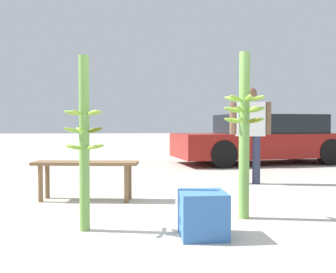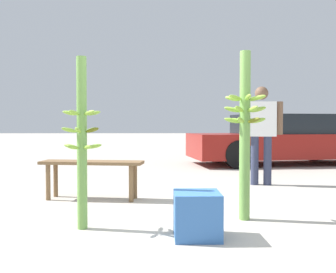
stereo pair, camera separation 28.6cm
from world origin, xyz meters
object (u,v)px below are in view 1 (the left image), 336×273
Objects in this scene: banana_stalk_center at (244,130)px; parked_car at (264,139)px; banana_stalk_left at (84,141)px; market_bench at (86,168)px; produce_crate at (203,214)px; vendor_person at (250,127)px.

parked_car is (2.19, 5.46, -0.32)m from banana_stalk_center.
banana_stalk_left is 1.64m from banana_stalk_center.
parked_car is (3.80, 5.77, -0.22)m from banana_stalk_left.
banana_stalk_left is 0.93× the size of banana_stalk_center.
banana_stalk_left is 0.35× the size of parked_car.
market_bench is 2.11m from produce_crate.
vendor_person reaches higher than market_bench.
banana_stalk_center is 0.37× the size of parked_car.
banana_stalk_left is 1.48m from market_bench.
market_bench is (-0.16, 1.41, -0.41)m from banana_stalk_left.
vendor_person is at bearing 148.31° from parked_car.
vendor_person reaches higher than parked_car.
vendor_person is 3.23m from produce_crate.
produce_crate is at bearing -132.18° from banana_stalk_center.
banana_stalk_left reaches higher than parked_car.
market_bench is 5.90m from parked_car.
banana_stalk_left is at bearing 138.50° from parked_car.
banana_stalk_center is at bearing 150.03° from parked_car.
parked_car reaches higher than market_bench.
banana_stalk_center reaches higher than produce_crate.
parked_car is at bearing -104.71° from vendor_person.
vendor_person is 2.85m from market_bench.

